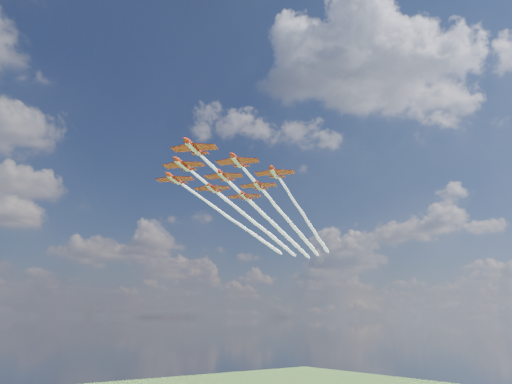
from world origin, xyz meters
The scene contains 9 objects.
jet_lead centered at (38.67, 32.19, 83.83)m, with size 121.79×103.42×2.79m.
jet_row2_port centered at (51.38, 34.32, 83.83)m, with size 121.79×103.42×2.79m.
jet_row2_starb centered at (42.88, 44.37, 83.83)m, with size 121.79×103.42×2.79m.
jet_row3_port centered at (64.09, 36.46, 83.83)m, with size 121.79×103.42×2.79m.
jet_row3_centre centered at (55.59, 46.50, 83.83)m, with size 121.79×103.42×2.79m.
jet_row3_starb centered at (47.08, 56.55, 83.83)m, with size 121.79×103.42×2.79m.
jet_row4_port centered at (68.29, 48.64, 83.83)m, with size 121.79×103.42×2.79m.
jet_row4_starb centered at (59.79, 58.69, 83.83)m, with size 121.79×103.42×2.79m.
jet_tail centered at (72.50, 60.82, 83.83)m, with size 121.79×103.42×2.79m.
Camera 1 is at (-68.20, -103.72, 49.06)m, focal length 35.00 mm.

